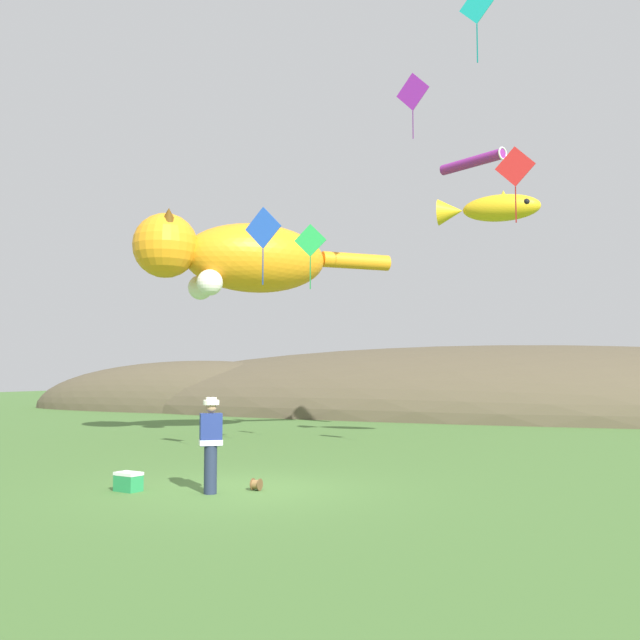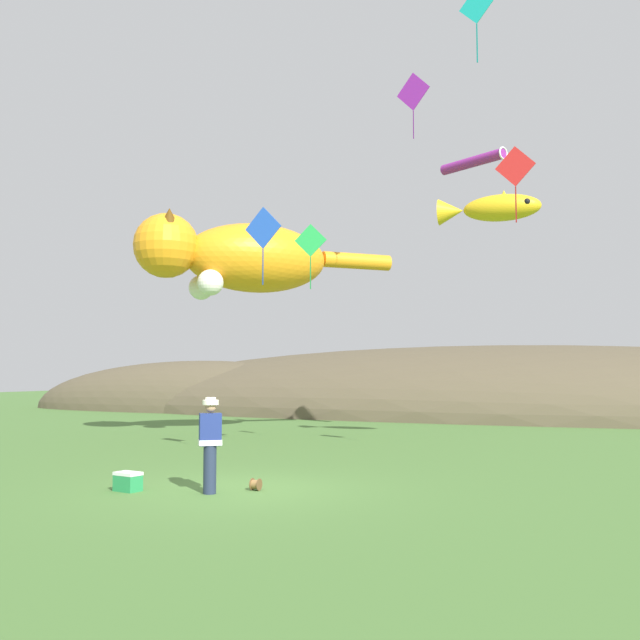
{
  "view_description": "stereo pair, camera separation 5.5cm",
  "coord_description": "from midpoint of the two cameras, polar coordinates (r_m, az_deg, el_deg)",
  "views": [
    {
      "loc": [
        6.85,
        -12.04,
        2.23
      ],
      "look_at": [
        0.0,
        4.0,
        3.53
      ],
      "focal_mm": 40.0,
      "sensor_mm": 36.0,
      "label": 1
    },
    {
      "loc": [
        6.9,
        -12.01,
        2.23
      ],
      "look_at": [
        0.0,
        4.0,
        3.53
      ],
      "focal_mm": 40.0,
      "sensor_mm": 36.0,
      "label": 2
    }
  ],
  "objects": [
    {
      "name": "kite_giant_cat",
      "position": [
        25.5,
        -6.75,
        4.99
      ],
      "size": [
        7.36,
        7.29,
        2.91
      ],
      "color": "orange"
    },
    {
      "name": "ground_plane",
      "position": [
        14.03,
        -6.72,
        -13.37
      ],
      "size": [
        120.0,
        120.0,
        0.0
      ],
      "primitive_type": "plane",
      "color": "#477033"
    },
    {
      "name": "kite_diamond_red",
      "position": [
        18.57,
        15.26,
        11.7
      ],
      "size": [
        1.01,
        0.15,
        1.91
      ],
      "color": "red"
    },
    {
      "name": "kite_diamond_green",
      "position": [
        19.87,
        -0.86,
        6.31
      ],
      "size": [
        0.91,
        0.17,
        1.82
      ],
      "color": "green"
    },
    {
      "name": "kite_tube_streamer",
      "position": [
        25.11,
        12.05,
        12.27
      ],
      "size": [
        2.44,
        1.51,
        0.44
      ],
      "color": "#8C268C"
    },
    {
      "name": "festival_attendant",
      "position": [
        13.58,
        -8.85,
        -9.6
      ],
      "size": [
        0.49,
        0.46,
        1.77
      ],
      "color": "#232D47",
      "rests_on": "ground"
    },
    {
      "name": "picnic_cooler",
      "position": [
        14.27,
        -15.19,
        -12.37
      ],
      "size": [
        0.54,
        0.4,
        0.36
      ],
      "color": "#268C4C",
      "rests_on": "ground"
    },
    {
      "name": "kite_fish_windsock",
      "position": [
        22.51,
        13.36,
        8.67
      ],
      "size": [
        3.11,
        1.05,
        0.94
      ],
      "color": "gold"
    },
    {
      "name": "kite_diamond_blue",
      "position": [
        17.91,
        -4.66,
        7.3
      ],
      "size": [
        1.06,
        0.11,
        1.96
      ],
      "color": "blue"
    },
    {
      "name": "distant_hill_ridge",
      "position": [
        39.29,
        9.65,
        -7.45
      ],
      "size": [
        53.47,
        15.35,
        7.38
      ],
      "color": "brown",
      "rests_on": "ground"
    },
    {
      "name": "kite_diamond_teal",
      "position": [
        17.89,
        12.33,
        23.29
      ],
      "size": [
        0.84,
        0.25,
        1.77
      ],
      "color": "#19BFBF"
    },
    {
      "name": "kite_diamond_violet",
      "position": [
        23.68,
        7.35,
        17.62
      ],
      "size": [
        1.18,
        0.39,
        2.13
      ],
      "color": "purple"
    },
    {
      "name": "kite_spool",
      "position": [
        13.95,
        -5.23,
        -12.97
      ],
      "size": [
        0.17,
        0.23,
        0.23
      ],
      "color": "olive",
      "rests_on": "ground"
    }
  ]
}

